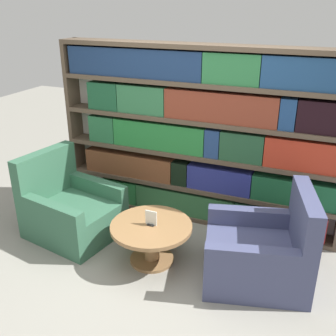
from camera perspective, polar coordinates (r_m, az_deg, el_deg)
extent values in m
plane|color=gray|center=(3.93, -2.23, -15.24)|extent=(14.00, 14.00, 0.00)
cube|color=silver|center=(4.56, 4.64, 4.89)|extent=(3.27, 0.05, 2.03)
cube|color=brown|center=(5.16, -13.16, 6.53)|extent=(0.05, 0.30, 2.03)
cube|color=brown|center=(4.86, 3.80, -6.70)|extent=(3.17, 0.30, 0.05)
cube|color=brown|center=(4.68, 3.92, -2.65)|extent=(3.17, 0.30, 0.05)
cube|color=brown|center=(4.52, 4.06, 1.99)|extent=(3.17, 0.30, 0.05)
cube|color=brown|center=(4.39, 4.21, 6.94)|extent=(3.17, 0.30, 0.05)
cube|color=brown|center=(4.30, 4.37, 12.16)|extent=(3.17, 0.30, 0.05)
cube|color=brown|center=(4.24, 4.53, 17.22)|extent=(3.17, 0.30, 0.05)
cube|color=#256E36|center=(5.11, -6.67, -3.06)|extent=(0.49, 0.20, 0.29)
cube|color=#31683B|center=(4.79, 2.51, -4.84)|extent=(1.23, 0.20, 0.29)
cube|color=#2F6842|center=(4.62, 11.84, -6.51)|extent=(0.34, 0.20, 0.29)
cube|color=maroon|center=(4.57, 18.02, -7.52)|extent=(0.65, 0.20, 0.29)
cube|color=brown|center=(4.90, -5.51, 0.63)|extent=(1.16, 0.20, 0.28)
cube|color=black|center=(4.64, 1.97, -0.61)|extent=(0.19, 0.20, 0.28)
cube|color=navy|center=(4.51, 7.57, -1.53)|extent=(0.73, 0.20, 0.28)
cube|color=#1A5531|center=(4.40, 17.87, -3.17)|extent=(0.88, 0.20, 0.28)
cube|color=#27673E|center=(4.92, -9.15, 5.78)|extent=(0.34, 0.20, 0.32)
cube|color=#257937|center=(4.58, -1.19, 4.80)|extent=(1.12, 0.20, 0.32)
cube|color=navy|center=(4.38, 6.66, 3.74)|extent=(0.16, 0.20, 0.32)
cube|color=#234E31|center=(4.31, 10.79, 3.15)|extent=(0.47, 0.20, 0.32)
cube|color=#B0311E|center=(4.24, 18.80, 1.96)|extent=(0.73, 0.20, 0.32)
cube|color=#1B5132|center=(4.79, -8.99, 10.37)|extent=(0.39, 0.20, 0.32)
cube|color=#2F6D44|center=(4.56, -3.59, 9.96)|extent=(0.58, 0.20, 0.32)
cube|color=brown|center=(4.25, 7.67, 8.82)|extent=(1.22, 0.20, 0.32)
cube|color=navy|center=(4.13, 17.10, 7.60)|extent=(0.16, 0.20, 0.32)
cube|color=black|center=(4.12, 20.96, 7.03)|extent=(0.39, 0.20, 0.32)
cube|color=navy|center=(4.52, -4.86, 15.02)|extent=(1.62, 0.20, 0.31)
cube|color=#296F3D|center=(4.14, 9.36, 14.05)|extent=(0.59, 0.20, 0.31)
cube|color=navy|center=(4.04, 19.05, 12.90)|extent=(0.77, 0.20, 0.31)
cube|color=#336047|center=(4.55, -13.41, -7.17)|extent=(1.05, 0.95, 0.38)
cube|color=#336047|center=(4.62, -17.34, -0.77)|extent=(0.28, 0.81, 0.53)
cube|color=#336047|center=(4.18, -16.40, -6.06)|extent=(0.79, 0.26, 0.17)
cube|color=#336047|center=(4.59, -10.09, -2.70)|extent=(0.79, 0.26, 0.17)
cube|color=#42476B|center=(3.87, 12.46, -13.01)|extent=(1.09, 1.01, 0.38)
cube|color=#42476B|center=(3.68, 19.19, -7.34)|extent=(0.34, 0.81, 0.53)
cube|color=#42476B|center=(4.00, 11.50, -6.89)|extent=(0.79, 0.31, 0.17)
cube|color=#42476B|center=(3.43, 12.01, -12.56)|extent=(0.79, 0.31, 0.17)
cylinder|color=olive|center=(4.01, -2.40, -11.03)|extent=(0.15, 0.15, 0.38)
cylinder|color=olive|center=(4.11, -2.36, -13.04)|extent=(0.44, 0.44, 0.03)
cylinder|color=olive|center=(3.90, -2.45, -8.48)|extent=(0.81, 0.81, 0.04)
cube|color=black|center=(3.88, -2.46, -8.17)|extent=(0.07, 0.06, 0.01)
cube|color=silver|center=(3.85, -2.47, -7.26)|extent=(0.12, 0.01, 0.15)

